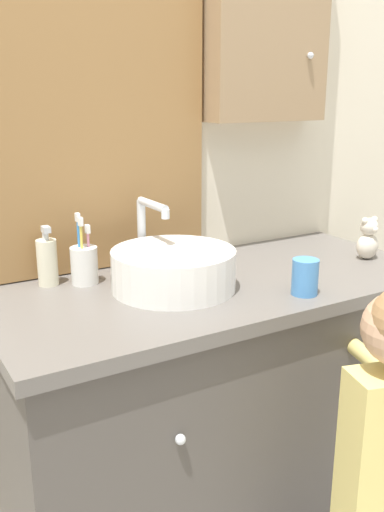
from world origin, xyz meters
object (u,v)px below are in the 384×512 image
Objects in this scene: toothbrush_holder at (84,264)px; soap_dispenser at (47,261)px; teddy_bear at (368,239)px; drinking_cup at (305,277)px; sink_basin at (173,268)px.

toothbrush_holder is 1.18× the size of soap_dispenser.
drinking_cup is (-0.38, -0.15, -0.02)m from teddy_bear.
toothbrush_holder reaches higher than teddy_bear.
toothbrush_holder reaches higher than soap_dispenser.
teddy_bear is 1.43× the size of drinking_cup.
teddy_bear is (0.91, -0.25, -0.00)m from soap_dispenser.
soap_dispenser is 0.67m from drinking_cup.
drinking_cup is at bearing -36.78° from soap_dispenser.
teddy_bear is (0.64, -0.06, 0.01)m from sink_basin.
sink_basin is 0.34m from drinking_cup.
sink_basin is at bearing 174.41° from teddy_bear.
toothbrush_holder is (-0.18, 0.15, -0.00)m from sink_basin.
soap_dispenser reaches higher than teddy_bear.
sink_basin reaches higher than teddy_bear.
drinking_cup is (0.53, -0.40, -0.02)m from soap_dispenser.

